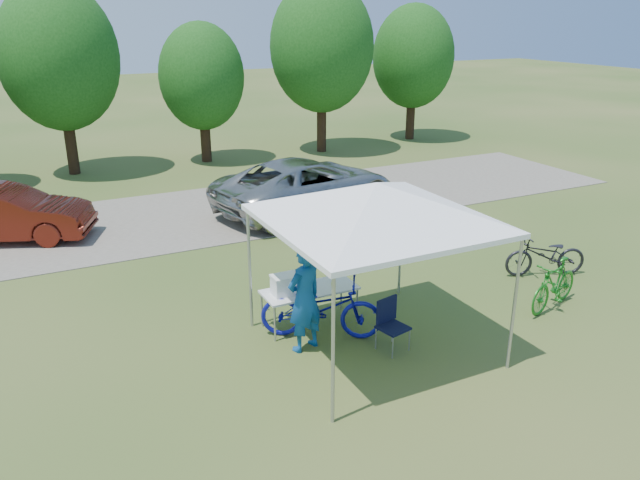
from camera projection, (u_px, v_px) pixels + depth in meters
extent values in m
plane|color=#2D5119|center=(372.00, 345.00, 10.12)|extent=(100.00, 100.00, 0.00)
cube|color=gray|center=(219.00, 212.00, 16.84)|extent=(24.00, 5.00, 0.02)
cylinder|color=#A5A5AA|center=(333.00, 352.00, 7.87)|extent=(0.05, 0.05, 2.10)
cylinder|color=#A5A5AA|center=(514.00, 305.00, 9.13)|extent=(0.05, 0.05, 2.10)
cylinder|color=#A5A5AA|center=(250.00, 270.00, 10.39)|extent=(0.05, 0.05, 2.10)
cylinder|color=#A5A5AA|center=(401.00, 242.00, 11.65)|extent=(0.05, 0.05, 2.10)
cube|color=white|center=(376.00, 220.00, 9.38)|extent=(3.15, 3.15, 0.08)
pyramid|color=white|center=(377.00, 182.00, 9.18)|extent=(4.53, 4.53, 0.55)
cylinder|color=#382314|center=(71.00, 143.00, 20.53)|extent=(0.36, 0.36, 2.03)
ellipsoid|color=#144711|center=(59.00, 57.00, 19.59)|extent=(3.71, 3.71, 4.64)
cylinder|color=#382314|center=(206.00, 139.00, 22.32)|extent=(0.36, 0.36, 1.61)
ellipsoid|color=#144711|center=(202.00, 76.00, 21.57)|extent=(2.94, 2.94, 3.68)
cylinder|color=#382314|center=(322.00, 124.00, 23.87)|extent=(0.36, 0.36, 2.10)
ellipsoid|color=#144711|center=(322.00, 46.00, 22.89)|extent=(3.84, 3.84, 4.80)
cylinder|color=#382314|center=(410.00, 117.00, 26.30)|extent=(0.36, 0.36, 1.82)
ellipsoid|color=#144711|center=(413.00, 56.00, 25.45)|extent=(3.33, 3.33, 4.16)
cube|color=white|center=(310.00, 290.00, 10.59)|extent=(1.63, 0.68, 0.04)
cylinder|color=#A5A5AA|center=(275.00, 324.00, 10.14)|extent=(0.04, 0.04, 0.63)
cylinder|color=#A5A5AA|center=(357.00, 305.00, 10.78)|extent=(0.04, 0.04, 0.63)
cylinder|color=#A5A5AA|center=(262.00, 310.00, 10.63)|extent=(0.04, 0.04, 0.63)
cylinder|color=#A5A5AA|center=(341.00, 293.00, 11.27)|extent=(0.04, 0.04, 0.63)
cube|color=black|center=(393.00, 328.00, 9.85)|extent=(0.51, 0.51, 0.04)
cube|color=black|center=(387.00, 310.00, 9.95)|extent=(0.42, 0.13, 0.42)
cylinder|color=#A5A5AA|center=(389.00, 347.00, 9.69)|extent=(0.02, 0.02, 0.38)
cylinder|color=#A5A5AA|center=(409.00, 342.00, 9.85)|extent=(0.02, 0.02, 0.38)
cylinder|color=#A5A5AA|center=(376.00, 337.00, 10.00)|extent=(0.02, 0.02, 0.38)
cylinder|color=#A5A5AA|center=(396.00, 332.00, 10.16)|extent=(0.02, 0.02, 0.38)
cube|color=white|center=(286.00, 286.00, 10.35)|extent=(0.45, 0.30, 0.30)
cube|color=white|center=(286.00, 276.00, 10.29)|extent=(0.47, 0.32, 0.04)
cylinder|color=#D0D933|center=(333.00, 284.00, 10.71)|extent=(0.07, 0.07, 0.05)
imported|color=#114A8E|center=(304.00, 298.00, 9.73)|extent=(0.74, 0.60, 1.78)
imported|color=#12149E|center=(321.00, 308.00, 10.23)|extent=(2.07, 1.62, 1.05)
imported|color=#1A751C|center=(554.00, 284.00, 11.26)|extent=(1.59, 0.85, 0.92)
imported|color=black|center=(546.00, 255.00, 12.66)|extent=(1.77, 1.13, 0.88)
imported|color=#A7A7A2|center=(306.00, 185.00, 16.69)|extent=(5.55, 3.52, 1.43)
imported|color=#57180E|center=(5.00, 214.00, 14.55)|extent=(4.10, 2.70, 1.28)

